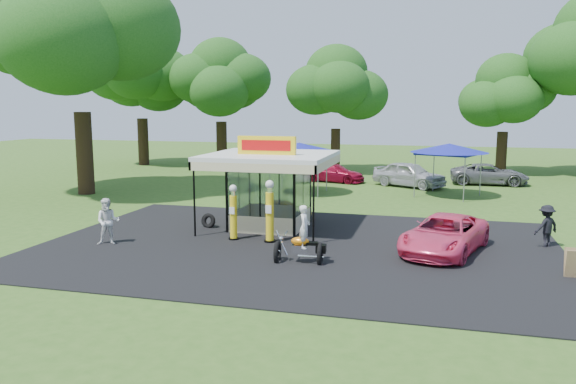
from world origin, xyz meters
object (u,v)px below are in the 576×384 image
at_px(kiosk_car, 283,209).
at_px(tent_west, 299,147).
at_px(gas_pump_left, 233,214).
at_px(bg_car_c, 409,174).
at_px(pink_sedan, 444,234).
at_px(bg_car_b, 334,173).
at_px(spectator_west, 108,222).
at_px(bg_car_d, 489,174).
at_px(gas_pump_right, 270,213).
at_px(spectator_east_a, 546,226).
at_px(tent_east, 449,149).
at_px(motorcycle, 302,240).
at_px(gas_station_kiosk, 270,189).
at_px(a_frame_sign, 574,264).

distance_m(kiosk_car, tent_west, 8.31).
xyz_separation_m(gas_pump_left, bg_car_c, (6.19, 17.43, -0.25)).
xyz_separation_m(pink_sedan, bg_car_b, (-7.53, 18.37, -0.06)).
height_order(spectator_west, bg_car_d, spectator_west).
relative_size(pink_sedan, bg_car_d, 0.96).
distance_m(gas_pump_right, spectator_east_a, 10.84).
distance_m(pink_sedan, bg_car_d, 20.09).
relative_size(bg_car_c, tent_east, 1.09).
xyz_separation_m(spectator_west, spectator_east_a, (16.76, 4.02, -0.09)).
height_order(gas_pump_right, bg_car_d, gas_pump_right).
xyz_separation_m(kiosk_car, bg_car_c, (5.41, 12.58, 0.37)).
distance_m(gas_pump_left, spectator_east_a, 12.37).
xyz_separation_m(motorcycle, bg_car_c, (2.67, 20.02, 0.02)).
height_order(gas_station_kiosk, tent_west, gas_station_kiosk).
bearing_deg(gas_pump_left, bg_car_c, 70.45).
relative_size(a_frame_sign, tent_west, 0.21).
distance_m(kiosk_car, spectator_west, 8.68).
relative_size(kiosk_car, tent_west, 0.62).
distance_m(gas_pump_right, tent_east, 15.76).
bearing_deg(kiosk_car, a_frame_sign, -120.79).
height_order(spectator_west, tent_east, tent_east).
height_order(gas_pump_left, spectator_west, gas_pump_left).
bearing_deg(spectator_west, a_frame_sign, -25.02).
xyz_separation_m(gas_station_kiosk, pink_sedan, (7.57, -2.46, -1.08)).
height_order(motorcycle, pink_sedan, motorcycle).
xyz_separation_m(motorcycle, pink_sedan, (4.83, 2.77, -0.14)).
bearing_deg(pink_sedan, gas_pump_left, -161.62).
bearing_deg(pink_sedan, spectator_west, -153.40).
distance_m(a_frame_sign, spectator_west, 16.91).
distance_m(bg_car_b, bg_car_c, 5.48).
bearing_deg(spectator_east_a, spectator_west, -23.90).
relative_size(spectator_east_a, tent_west, 0.37).
bearing_deg(a_frame_sign, tent_west, 130.94).
bearing_deg(kiosk_car, motorcycle, -159.75).
distance_m(bg_car_b, tent_west, 6.37).
relative_size(bg_car_d, tent_west, 1.15).
xyz_separation_m(gas_station_kiosk, bg_car_d, (10.76, 17.38, -1.05)).
relative_size(spectator_west, bg_car_c, 0.37).
xyz_separation_m(a_frame_sign, bg_car_d, (-0.80, 22.06, 0.24)).
height_order(gas_pump_right, motorcycle, gas_pump_right).
height_order(spectator_west, tent_west, tent_west).
relative_size(gas_pump_right, bg_car_d, 0.49).
bearing_deg(a_frame_sign, motorcycle, -176.23).
xyz_separation_m(a_frame_sign, tent_west, (-12.70, 14.76, 2.41)).
bearing_deg(spectator_east_a, tent_west, -77.78).
height_order(motorcycle, bg_car_b, motorcycle).
bearing_deg(bg_car_b, spectator_west, 178.07).
distance_m(gas_pump_right, bg_car_c, 18.07).
bearing_deg(gas_pump_right, a_frame_sign, -10.55).
bearing_deg(bg_car_d, a_frame_sign, -179.68).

